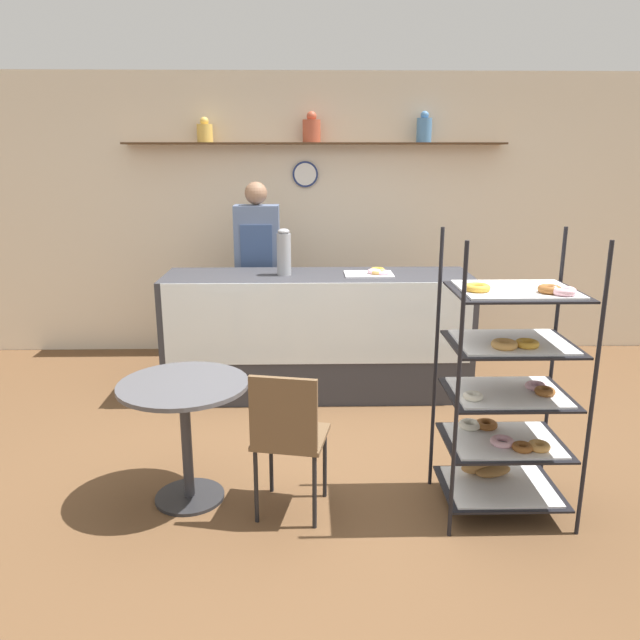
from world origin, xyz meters
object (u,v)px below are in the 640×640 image
at_px(person_worker, 258,270).
at_px(cafe_chair, 288,431).
at_px(pastry_rack, 507,395).
at_px(donut_tray_counter, 374,273).
at_px(cafe_table, 185,412).
at_px(coffee_carafe, 284,252).

relative_size(person_worker, cafe_chair, 2.00).
distance_m(pastry_rack, donut_tray_counter, 1.90).
bearing_deg(person_worker, cafe_table, -96.66).
distance_m(pastry_rack, cafe_chair, 1.21).
distance_m(pastry_rack, person_worker, 2.82).
relative_size(pastry_rack, cafe_table, 2.15).
relative_size(pastry_rack, cafe_chair, 1.83).
xyz_separation_m(coffee_carafe, donut_tray_counter, (0.72, -0.01, -0.17)).
bearing_deg(pastry_rack, person_worker, 122.85).
relative_size(person_worker, donut_tray_counter, 4.43).
bearing_deg(coffee_carafe, donut_tray_counter, -0.71).
height_order(pastry_rack, person_worker, person_worker).
relative_size(cafe_table, coffee_carafe, 1.96).
distance_m(coffee_carafe, donut_tray_counter, 0.74).
relative_size(pastry_rack, donut_tray_counter, 4.05).
bearing_deg(coffee_carafe, cafe_chair, -87.80).
height_order(pastry_rack, coffee_carafe, pastry_rack).
distance_m(cafe_table, coffee_carafe, 1.86).
relative_size(pastry_rack, person_worker, 0.91).
distance_m(pastry_rack, cafe_table, 1.80).
xyz_separation_m(pastry_rack, donut_tray_counter, (-0.55, 1.79, 0.34)).
xyz_separation_m(cafe_table, coffee_carafe, (0.52, 1.67, 0.65)).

